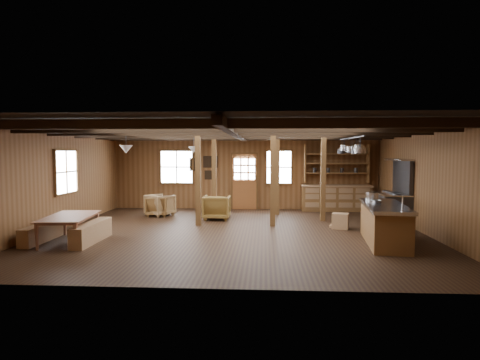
% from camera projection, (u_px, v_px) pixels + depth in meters
% --- Properties ---
extents(room, '(10.04, 9.04, 2.84)m').
position_uv_depth(room, '(236.00, 181.00, 10.75)').
color(room, black).
rests_on(room, ground).
extents(ceiling_joists, '(9.80, 8.82, 0.18)m').
position_uv_depth(ceiling_joists, '(237.00, 133.00, 10.84)').
color(ceiling_joists, black).
rests_on(ceiling_joists, ceiling).
extents(timber_posts, '(3.95, 2.35, 2.80)m').
position_uv_depth(timber_posts, '(257.00, 176.00, 12.79)').
color(timber_posts, '#4C2F15').
rests_on(timber_posts, floor).
extents(back_door, '(1.02, 0.08, 2.15)m').
position_uv_depth(back_door, '(244.00, 186.00, 15.22)').
color(back_door, brown).
rests_on(back_door, floor).
extents(window_back_left, '(1.32, 0.06, 1.32)m').
position_uv_depth(window_back_left, '(177.00, 167.00, 15.33)').
color(window_back_left, white).
rests_on(window_back_left, wall_back).
extents(window_back_right, '(1.02, 0.06, 1.32)m').
position_uv_depth(window_back_right, '(279.00, 167.00, 15.10)').
color(window_back_right, white).
rests_on(window_back_right, wall_back).
extents(window_left, '(0.14, 1.24, 1.32)m').
position_uv_depth(window_left, '(66.00, 172.00, 11.53)').
color(window_left, white).
rests_on(window_left, wall_back).
extents(notice_boards, '(1.08, 0.03, 0.90)m').
position_uv_depth(notice_boards, '(205.00, 166.00, 15.26)').
color(notice_boards, silver).
rests_on(notice_boards, wall_back).
extents(back_counter, '(2.55, 0.60, 2.45)m').
position_uv_depth(back_counter, '(336.00, 195.00, 14.79)').
color(back_counter, brown).
rests_on(back_counter, floor).
extents(pendant_lamps, '(1.86, 2.36, 0.66)m').
position_uv_depth(pendant_lamps, '(163.00, 149.00, 11.82)').
color(pendant_lamps, '#323235').
rests_on(pendant_lamps, ceiling).
extents(pot_rack, '(0.42, 3.00, 0.45)m').
position_uv_depth(pot_rack, '(351.00, 149.00, 10.75)').
color(pot_rack, '#323235').
rests_on(pot_rack, ceiling).
extents(kitchen_island, '(1.17, 2.59, 1.20)m').
position_uv_depth(kitchen_island, '(384.00, 224.00, 9.49)').
color(kitchen_island, brown).
rests_on(kitchen_island, floor).
extents(step_stool, '(0.58, 0.49, 0.44)m').
position_uv_depth(step_stool, '(340.00, 221.00, 11.34)').
color(step_stool, olive).
rests_on(step_stool, floor).
extents(commercial_range, '(0.82, 1.59, 1.97)m').
position_uv_depth(commercial_range, '(393.00, 203.00, 12.15)').
color(commercial_range, '#323235').
rests_on(commercial_range, floor).
extents(dining_table, '(1.23, 1.93, 0.64)m').
position_uv_depth(dining_table, '(71.00, 229.00, 9.67)').
color(dining_table, brown).
rests_on(dining_table, floor).
extents(bench_wall, '(0.29, 1.55, 0.43)m').
position_uv_depth(bench_wall, '(41.00, 233.00, 9.72)').
color(bench_wall, olive).
rests_on(bench_wall, floor).
extents(bench_aisle, '(0.33, 1.74, 0.48)m').
position_uv_depth(bench_aisle, '(92.00, 232.00, 9.64)').
color(bench_aisle, olive).
rests_on(bench_aisle, floor).
extents(armchair_a, '(0.73, 0.75, 0.67)m').
position_uv_depth(armchair_a, '(158.00, 206.00, 13.62)').
color(armchair_a, brown).
rests_on(armchair_a, floor).
extents(armchair_b, '(0.84, 0.87, 0.78)m').
position_uv_depth(armchair_b, '(217.00, 207.00, 12.93)').
color(armchair_b, brown).
rests_on(armchair_b, floor).
extents(armchair_c, '(1.12, 1.12, 0.73)m').
position_uv_depth(armchair_c, '(160.00, 205.00, 13.68)').
color(armchair_c, brown).
rests_on(armchair_c, floor).
extents(counter_pot, '(0.31, 0.31, 0.19)m').
position_uv_depth(counter_pot, '(372.00, 196.00, 10.42)').
color(counter_pot, '#B4B6BB').
rests_on(counter_pot, kitchen_island).
extents(bowl, '(0.26, 0.26, 0.06)m').
position_uv_depth(bowl, '(376.00, 201.00, 9.82)').
color(bowl, silver).
rests_on(bowl, kitchen_island).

